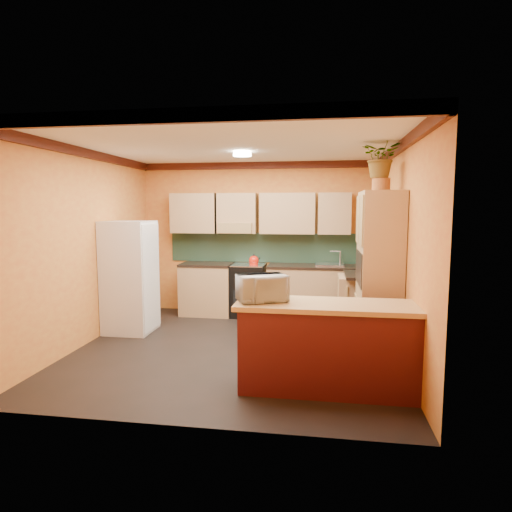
{
  "coord_description": "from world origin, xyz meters",
  "views": [
    {
      "loc": [
        1.12,
        -5.5,
        1.9
      ],
      "look_at": [
        0.22,
        0.45,
        1.22
      ],
      "focal_mm": 30.0,
      "sensor_mm": 36.0,
      "label": 1
    }
  ],
  "objects_px": {
    "base_cabinets_back": "(284,292)",
    "stove": "(249,290)",
    "breakfast_bar": "(328,349)",
    "microwave": "(262,288)",
    "fridge": "(130,277)",
    "pantry": "(379,276)"
  },
  "relations": [
    {
      "from": "base_cabinets_back",
      "to": "stove",
      "type": "distance_m",
      "value": 0.63
    },
    {
      "from": "breakfast_bar",
      "to": "microwave",
      "type": "bearing_deg",
      "value": 180.0
    },
    {
      "from": "stove",
      "to": "fridge",
      "type": "bearing_deg",
      "value": -143.19
    },
    {
      "from": "breakfast_bar",
      "to": "pantry",
      "type": "bearing_deg",
      "value": 60.12
    },
    {
      "from": "stove",
      "to": "fridge",
      "type": "xyz_separation_m",
      "value": [
        -1.64,
        -1.22,
        0.39
      ]
    },
    {
      "from": "microwave",
      "to": "breakfast_bar",
      "type": "bearing_deg",
      "value": -25.04
    },
    {
      "from": "pantry",
      "to": "stove",
      "type": "bearing_deg",
      "value": 136.73
    },
    {
      "from": "pantry",
      "to": "microwave",
      "type": "xyz_separation_m",
      "value": [
        -1.33,
        -1.1,
        0.02
      ]
    },
    {
      "from": "fridge",
      "to": "pantry",
      "type": "bearing_deg",
      "value": -9.86
    },
    {
      "from": "stove",
      "to": "pantry",
      "type": "distance_m",
      "value": 2.76
    },
    {
      "from": "stove",
      "to": "breakfast_bar",
      "type": "xyz_separation_m",
      "value": [
        1.33,
        -2.95,
        -0.02
      ]
    },
    {
      "from": "base_cabinets_back",
      "to": "pantry",
      "type": "relative_size",
      "value": 1.74
    },
    {
      "from": "base_cabinets_back",
      "to": "breakfast_bar",
      "type": "xyz_separation_m",
      "value": [
        0.7,
        -2.95,
        0.0
      ]
    },
    {
      "from": "fridge",
      "to": "microwave",
      "type": "relative_size",
      "value": 3.43
    },
    {
      "from": "stove",
      "to": "microwave",
      "type": "relative_size",
      "value": 1.84
    },
    {
      "from": "stove",
      "to": "pantry",
      "type": "xyz_separation_m",
      "value": [
        1.96,
        -1.85,
        0.59
      ]
    },
    {
      "from": "base_cabinets_back",
      "to": "stove",
      "type": "height_order",
      "value": "stove"
    },
    {
      "from": "pantry",
      "to": "microwave",
      "type": "height_order",
      "value": "pantry"
    },
    {
      "from": "stove",
      "to": "microwave",
      "type": "xyz_separation_m",
      "value": [
        0.64,
        -2.95,
        0.61
      ]
    },
    {
      "from": "base_cabinets_back",
      "to": "stove",
      "type": "relative_size",
      "value": 4.01
    },
    {
      "from": "base_cabinets_back",
      "to": "breakfast_bar",
      "type": "bearing_deg",
      "value": -76.58
    },
    {
      "from": "stove",
      "to": "pantry",
      "type": "relative_size",
      "value": 0.43
    }
  ]
}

